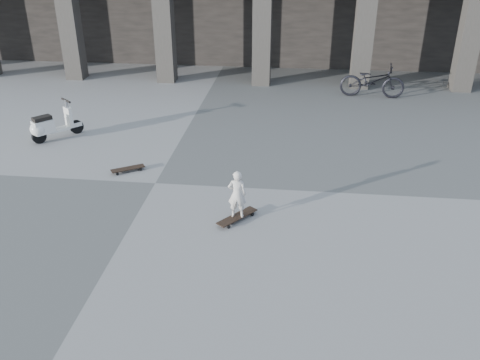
# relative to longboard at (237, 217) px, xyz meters

# --- Properties ---
(ground) EXTENTS (90.00, 90.00, 0.00)m
(ground) POSITION_rel_longboard_xyz_m (-2.05, 1.42, -0.08)
(ground) COLOR #4F4F4D
(ground) RESTS_ON ground
(longboard) EXTENTS (0.77, 0.89, 0.10)m
(longboard) POSITION_rel_longboard_xyz_m (0.00, 0.00, 0.00)
(longboard) COLOR black
(longboard) RESTS_ON ground
(skateboard_spare) EXTENTS (0.78, 0.60, 0.09)m
(skateboard_spare) POSITION_rel_longboard_xyz_m (-2.86, 1.95, -0.00)
(skateboard_spare) COLOR black
(skateboard_spare) RESTS_ON ground
(child) EXTENTS (0.37, 0.25, 0.99)m
(child) POSITION_rel_longboard_xyz_m (-0.00, -0.00, 0.51)
(child) COLOR beige
(child) RESTS_ON longboard
(scooter) EXTENTS (1.08, 1.21, 1.04)m
(scooter) POSITION_rel_longboard_xyz_m (-5.60, 3.64, 0.33)
(scooter) COLOR black
(scooter) RESTS_ON ground
(bicycle) EXTENTS (2.20, 0.92, 1.13)m
(bicycle) POSITION_rel_longboard_xyz_m (3.61, 8.72, 0.49)
(bicycle) COLOR black
(bicycle) RESTS_ON ground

